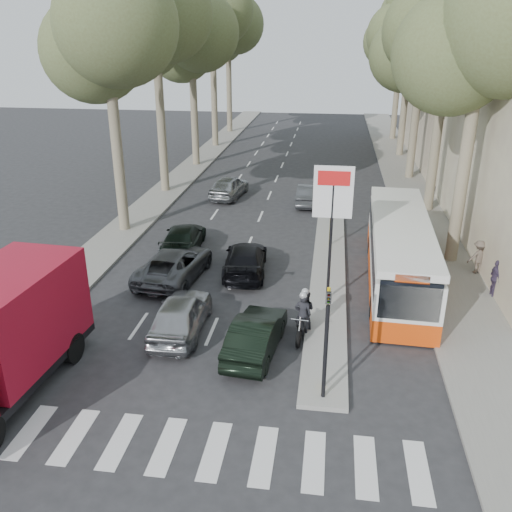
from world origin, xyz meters
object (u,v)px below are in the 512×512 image
at_px(silver_hatchback, 181,314).
at_px(red_truck, 0,335).
at_px(dark_hatchback, 256,335).
at_px(city_bus, 399,251).
at_px(motorcycle, 304,314).

bearing_deg(silver_hatchback, red_truck, 42.76).
bearing_deg(silver_hatchback, dark_hatchback, 161.18).
xyz_separation_m(red_truck, city_bus, (12.48, 9.52, -0.41)).
bearing_deg(motorcycle, dark_hatchback, -130.12).
bearing_deg(city_bus, dark_hatchback, -127.52).
xyz_separation_m(silver_hatchback, dark_hatchback, (2.89, -0.94, -0.06)).
relative_size(dark_hatchback, city_bus, 0.37).
bearing_deg(motorcycle, red_truck, -145.89).
height_order(red_truck, city_bus, red_truck).
height_order(dark_hatchback, motorcycle, motorcycle).
bearing_deg(red_truck, motorcycle, 31.58).
xyz_separation_m(silver_hatchback, red_truck, (-4.30, -4.09, 1.19)).
height_order(dark_hatchback, city_bus, city_bus).
xyz_separation_m(dark_hatchback, motorcycle, (1.53, 1.45, 0.14)).
distance_m(dark_hatchback, motorcycle, 2.11).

